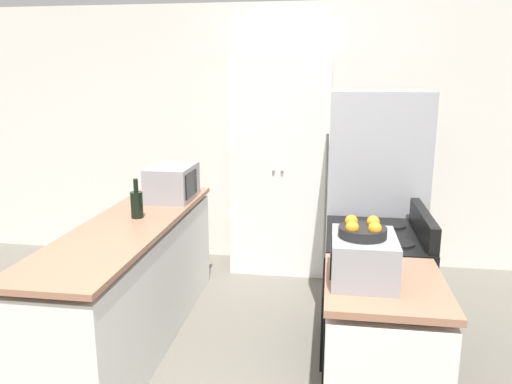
{
  "coord_description": "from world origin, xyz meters",
  "views": [
    {
      "loc": [
        0.54,
        -1.92,
        1.91
      ],
      "look_at": [
        0.0,
        1.7,
        1.05
      ],
      "focal_mm": 35.0,
      "sensor_mm": 36.0,
      "label": 1
    }
  ],
  "objects_px": {
    "pantry_cabinet": "(281,166)",
    "refrigerator": "(374,204)",
    "microwave": "(172,183)",
    "wine_bottle": "(137,204)",
    "fruit_bowl": "(363,230)",
    "toaster_oven": "(363,258)",
    "stove": "(373,297)"
  },
  "relations": [
    {
      "from": "refrigerator",
      "to": "microwave",
      "type": "height_order",
      "value": "refrigerator"
    },
    {
      "from": "stove",
      "to": "toaster_oven",
      "type": "bearing_deg",
      "value": -99.85
    },
    {
      "from": "wine_bottle",
      "to": "toaster_oven",
      "type": "height_order",
      "value": "wine_bottle"
    },
    {
      "from": "wine_bottle",
      "to": "toaster_oven",
      "type": "distance_m",
      "value": 1.79
    },
    {
      "from": "wine_bottle",
      "to": "fruit_bowl",
      "type": "bearing_deg",
      "value": -30.9
    },
    {
      "from": "stove",
      "to": "toaster_oven",
      "type": "distance_m",
      "value": 0.97
    },
    {
      "from": "wine_bottle",
      "to": "fruit_bowl",
      "type": "distance_m",
      "value": 1.79
    },
    {
      "from": "toaster_oven",
      "to": "fruit_bowl",
      "type": "xyz_separation_m",
      "value": [
        -0.01,
        -0.01,
        0.15
      ]
    },
    {
      "from": "microwave",
      "to": "wine_bottle",
      "type": "relative_size",
      "value": 1.73
    },
    {
      "from": "microwave",
      "to": "wine_bottle",
      "type": "xyz_separation_m",
      "value": [
        -0.08,
        -0.58,
        -0.03
      ]
    },
    {
      "from": "stove",
      "to": "refrigerator",
      "type": "height_order",
      "value": "refrigerator"
    },
    {
      "from": "wine_bottle",
      "to": "fruit_bowl",
      "type": "relative_size",
      "value": 1.22
    },
    {
      "from": "microwave",
      "to": "toaster_oven",
      "type": "distance_m",
      "value": 2.08
    },
    {
      "from": "refrigerator",
      "to": "toaster_oven",
      "type": "relative_size",
      "value": 4.48
    },
    {
      "from": "stove",
      "to": "fruit_bowl",
      "type": "distance_m",
      "value": 1.07
    },
    {
      "from": "wine_bottle",
      "to": "fruit_bowl",
      "type": "xyz_separation_m",
      "value": [
        1.53,
        -0.92,
        0.16
      ]
    },
    {
      "from": "stove",
      "to": "wine_bottle",
      "type": "distance_m",
      "value": 1.77
    },
    {
      "from": "pantry_cabinet",
      "to": "refrigerator",
      "type": "distance_m",
      "value": 1.16
    },
    {
      "from": "microwave",
      "to": "toaster_oven",
      "type": "relative_size",
      "value": 1.24
    },
    {
      "from": "fruit_bowl",
      "to": "stove",
      "type": "bearing_deg",
      "value": 79.52
    },
    {
      "from": "pantry_cabinet",
      "to": "fruit_bowl",
      "type": "relative_size",
      "value": 8.92
    },
    {
      "from": "refrigerator",
      "to": "toaster_oven",
      "type": "bearing_deg",
      "value": -96.5
    },
    {
      "from": "microwave",
      "to": "wine_bottle",
      "type": "bearing_deg",
      "value": -98.14
    },
    {
      "from": "pantry_cabinet",
      "to": "refrigerator",
      "type": "height_order",
      "value": "pantry_cabinet"
    },
    {
      "from": "stove",
      "to": "refrigerator",
      "type": "distance_m",
      "value": 0.91
    },
    {
      "from": "stove",
      "to": "microwave",
      "type": "height_order",
      "value": "microwave"
    },
    {
      "from": "fruit_bowl",
      "to": "pantry_cabinet",
      "type": "bearing_deg",
      "value": 105.1
    },
    {
      "from": "wine_bottle",
      "to": "toaster_oven",
      "type": "relative_size",
      "value": 0.71
    },
    {
      "from": "pantry_cabinet",
      "to": "stove",
      "type": "height_order",
      "value": "pantry_cabinet"
    },
    {
      "from": "microwave",
      "to": "fruit_bowl",
      "type": "height_order",
      "value": "fruit_bowl"
    },
    {
      "from": "refrigerator",
      "to": "fruit_bowl",
      "type": "bearing_deg",
      "value": -96.84
    },
    {
      "from": "stove",
      "to": "fruit_bowl",
      "type": "bearing_deg",
      "value": -100.48
    }
  ]
}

